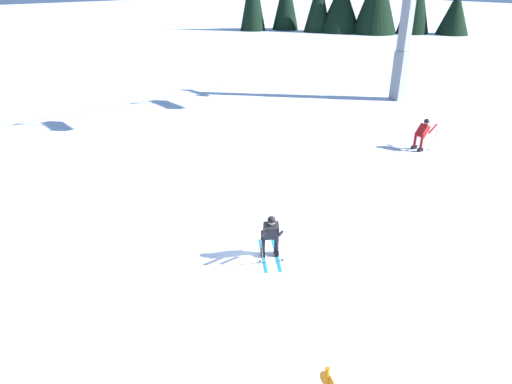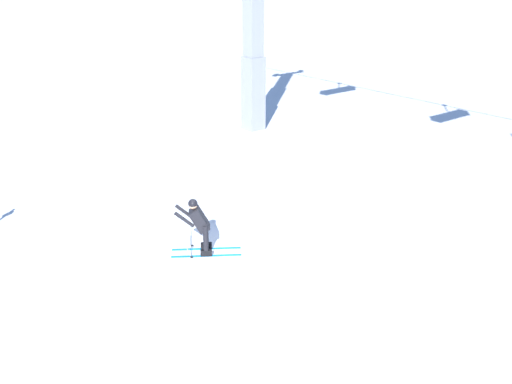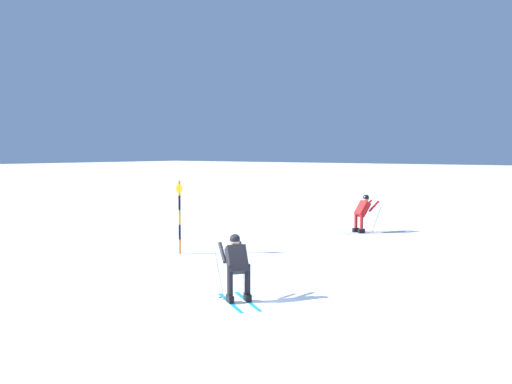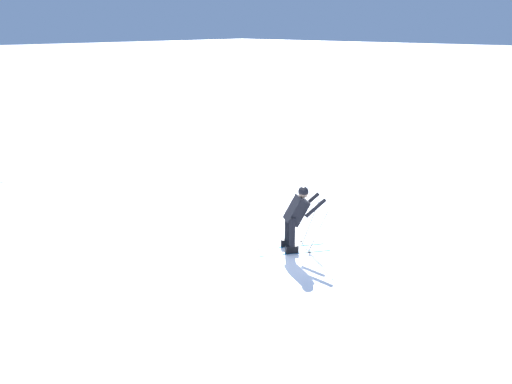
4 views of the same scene
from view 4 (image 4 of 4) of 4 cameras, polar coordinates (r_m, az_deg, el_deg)
The scene contains 2 objects.
ground_plane at distance 12.37m, azimuth 2.40°, elevation -6.10°, with size 260.00×260.00×0.00m, color white.
skier_carving_main at distance 12.20m, azimuth 4.22°, elevation -2.28°, with size 1.42×1.72×1.58m.
Camera 4 is at (-7.43, 8.63, 4.83)m, focal length 38.96 mm.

